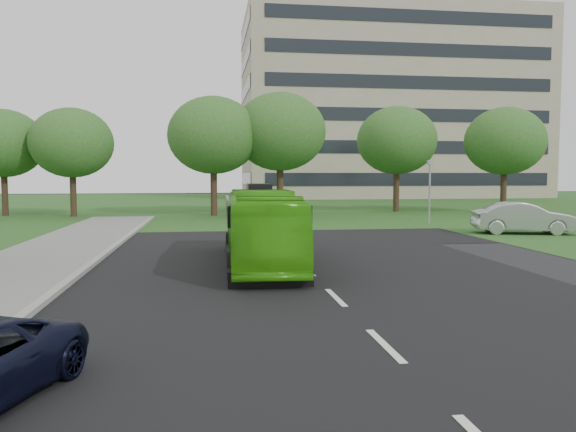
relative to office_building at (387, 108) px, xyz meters
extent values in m
plane|color=black|center=(-21.96, -61.96, -12.50)|extent=(160.00, 160.00, 0.00)
cube|color=black|center=(-21.96, -41.96, -12.49)|extent=(14.00, 120.00, 0.01)
cube|color=black|center=(-21.96, -47.96, -12.49)|extent=(80.00, 12.00, 0.01)
cube|color=silver|center=(-21.96, -46.96, -12.48)|extent=(0.15, 90.00, 0.01)
cube|color=#23551C|center=(-21.96, -16.96, -12.48)|extent=(120.00, 60.00, 0.01)
cube|color=gray|center=(0.04, 0.04, 0.00)|extent=(40.00, 20.00, 25.00)
cube|color=black|center=(0.04, -10.01, 0.00)|extent=(36.80, 0.10, 23.00)
cube|color=black|center=(-20.01, 0.04, 0.00)|extent=(0.10, 18.40, 23.00)
cylinder|color=black|center=(-34.99, -34.51, -10.99)|extent=(0.45, 0.45, 3.02)
ellipsoid|color=#1B531E|center=(-34.99, -34.51, -7.09)|extent=(5.99, 5.99, 5.09)
cylinder|color=black|center=(-24.73, -35.15, -10.85)|extent=(0.50, 0.50, 3.30)
ellipsoid|color=#1B531E|center=(-24.73, -35.15, -6.48)|extent=(6.79, 6.79, 5.77)
cylinder|color=black|center=(-19.65, -34.52, -10.72)|extent=(0.53, 0.53, 3.55)
ellipsoid|color=#1B531E|center=(-19.65, -34.52, -6.12)|extent=(7.06, 7.06, 6.00)
cylinder|color=black|center=(-9.65, -32.61, -10.86)|extent=(0.49, 0.49, 3.28)
ellipsoid|color=#1B531E|center=(-9.65, -32.61, -6.59)|extent=(6.59, 6.59, 5.60)
cylinder|color=black|center=(-1.53, -35.17, -10.88)|extent=(0.49, 0.49, 3.23)
ellipsoid|color=#1B531E|center=(-1.53, -35.17, -6.72)|extent=(6.36, 6.36, 5.41)
cylinder|color=black|center=(-40.24, -33.08, -10.98)|extent=(0.46, 0.46, 3.04)
ellipsoid|color=#1B531E|center=(-40.24, -33.08, -7.08)|extent=(5.96, 5.96, 5.06)
imported|color=#3DAF11|center=(-23.34, -58.38, -11.21)|extent=(2.39, 9.34, 2.59)
imported|color=#ABAAAF|center=(-8.83, -50.35, -11.67)|extent=(5.34, 2.99, 1.67)
cylinder|color=gray|center=(-11.49, -44.26, -10.62)|extent=(0.11, 0.11, 3.76)
cube|color=gray|center=(-11.49, -44.26, -8.64)|extent=(0.36, 0.32, 0.28)
camera|label=1|loc=(-25.09, -77.58, -9.39)|focal=35.00mm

